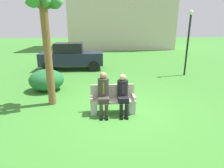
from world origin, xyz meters
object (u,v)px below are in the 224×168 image
shrub_near_bench (47,80)px  parked_car_near (71,56)px  park_bench (113,101)px  seated_man_left (103,92)px  seated_man_right (123,92)px  building_backdrop (120,0)px  street_lamp (189,36)px  palm_tree_tall (44,8)px

shrub_near_bench → parked_car_near: size_ratio=0.37×
park_bench → seated_man_left: seated_man_left is taller
seated_man_left → shrub_near_bench: bearing=133.5°
seated_man_right → building_backdrop: (1.99, 19.57, 5.01)m
shrub_near_bench → street_lamp: street_lamp is taller
park_bench → street_lamp: street_lamp is taller
street_lamp → parked_car_near: bearing=163.3°
seated_man_right → shrub_near_bench: size_ratio=0.87×
palm_tree_tall → building_backdrop: (4.41, 18.62, 2.49)m
seated_man_left → building_backdrop: building_backdrop is taller
park_bench → building_backdrop: building_backdrop is taller
seated_man_left → seated_man_right: (0.61, -0.01, -0.04)m
parked_car_near → park_bench: bearing=-71.8°
palm_tree_tall → shrub_near_bench: size_ratio=2.90×
palm_tree_tall → building_backdrop: size_ratio=0.34×
park_bench → parked_car_near: 6.94m
parked_car_near → building_backdrop: 14.48m
street_lamp → building_backdrop: bearing=98.2°
building_backdrop → parked_car_near: bearing=-109.1°
palm_tree_tall → parked_car_near: bearing=90.6°
park_bench → parked_car_near: (-2.17, 6.57, 0.44)m
seated_man_left → seated_man_right: size_ratio=1.05×
park_bench → palm_tree_tall: (-2.11, 0.82, 2.83)m
seated_man_left → palm_tree_tall: bearing=152.7°
seated_man_left → street_lamp: 6.82m
seated_man_left → street_lamp: bearing=44.9°
palm_tree_tall → shrub_near_bench: palm_tree_tall is taller
park_bench → shrub_near_bench: (-2.69, 2.41, 0.06)m
park_bench → seated_man_left: (-0.30, -0.11, 0.35)m
seated_man_left → seated_man_right: bearing=-0.6°
park_bench → street_lamp: (4.43, 4.59, 1.74)m
seated_man_right → shrub_near_bench: (-3.00, 2.53, -0.26)m
park_bench → seated_man_left: 0.48m
seated_man_left → palm_tree_tall: (-1.81, 0.94, 2.48)m
seated_man_left → shrub_near_bench: seated_man_left is taller
shrub_near_bench → building_backdrop: building_backdrop is taller
parked_car_near → building_backdrop: (4.47, 12.87, 4.89)m
seated_man_right → parked_car_near: parked_car_near is taller
shrub_near_bench → parked_car_near: bearing=82.8°
park_bench → seated_man_right: size_ratio=1.11×
palm_tree_tall → street_lamp: (6.55, 3.77, -1.09)m
street_lamp → palm_tree_tall: bearing=-150.0°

